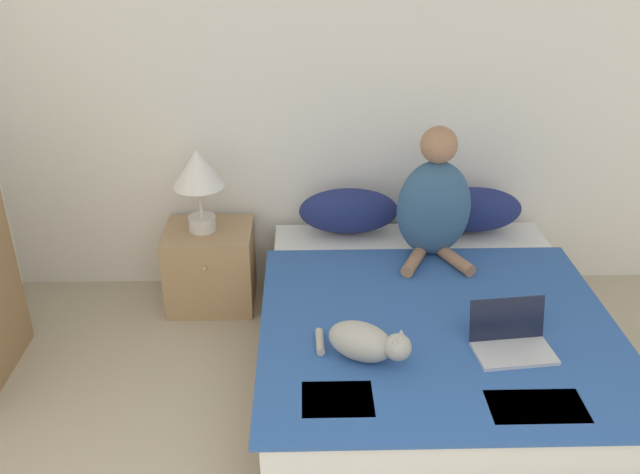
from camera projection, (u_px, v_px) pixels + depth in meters
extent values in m
cube|color=white|center=(393.00, 90.00, 4.00)|extent=(5.82, 0.05, 2.55)
cube|color=brown|center=(427.00, 357.00, 3.60)|extent=(1.68, 1.97, 0.23)
cube|color=silver|center=(430.00, 324.00, 3.50)|extent=(1.66, 1.94, 0.20)
cube|color=#2D569E|center=(439.00, 327.00, 3.27)|extent=(1.73, 1.58, 0.02)
cube|color=silver|center=(338.00, 400.00, 2.80)|extent=(0.30, 0.23, 0.01)
cube|color=silver|center=(537.00, 407.00, 2.76)|extent=(0.40, 0.21, 0.01)
ellipsoid|color=navy|center=(349.00, 211.00, 4.11)|extent=(0.60, 0.26, 0.28)
ellipsoid|color=navy|center=(472.00, 210.00, 4.13)|extent=(0.60, 0.26, 0.28)
ellipsoid|color=#33567A|center=(434.00, 209.00, 3.79)|extent=(0.42, 0.23, 0.57)
sphere|color=#9E7051|center=(439.00, 145.00, 3.62)|extent=(0.20, 0.20, 0.20)
cylinder|color=#9E7051|center=(414.00, 260.00, 3.78)|extent=(0.19, 0.29, 0.07)
cylinder|color=#9E7051|center=(455.00, 260.00, 3.78)|extent=(0.19, 0.29, 0.07)
ellipsoid|color=#A8A399|center=(361.00, 341.00, 3.01)|extent=(0.35, 0.30, 0.18)
sphere|color=#A8A399|center=(398.00, 347.00, 2.92)|extent=(0.12, 0.12, 0.12)
cone|color=#A8A399|center=(401.00, 334.00, 2.93)|extent=(0.05, 0.05, 0.05)
cone|color=#A8A399|center=(395.00, 343.00, 2.88)|extent=(0.05, 0.05, 0.05)
cylinder|color=#A8A399|center=(320.00, 342.00, 3.12)|extent=(0.04, 0.17, 0.04)
cube|color=#B7B7BC|center=(514.00, 353.00, 3.06)|extent=(0.37, 0.24, 0.02)
cube|color=black|center=(507.00, 319.00, 3.12)|extent=(0.36, 0.09, 0.20)
cube|color=tan|center=(211.00, 267.00, 4.19)|extent=(0.52, 0.43, 0.51)
sphere|color=tan|center=(205.00, 269.00, 3.93)|extent=(0.03, 0.03, 0.03)
cylinder|color=beige|center=(202.00, 223.00, 4.05)|extent=(0.16, 0.16, 0.09)
cylinder|color=beige|center=(200.00, 201.00, 3.98)|extent=(0.02, 0.02, 0.20)
cone|color=white|center=(197.00, 168.00, 3.89)|extent=(0.30, 0.30, 0.22)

